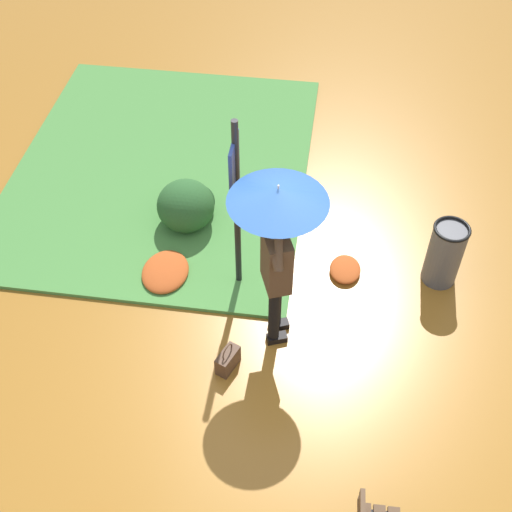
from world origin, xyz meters
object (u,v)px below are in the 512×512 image
info_sign_post (235,190)px  trash_bin (445,254)px  person_with_umbrella (277,229)px  handbag (228,360)px

info_sign_post → trash_bin: (0.39, -2.34, -1.03)m
person_with_umbrella → handbag: size_ratio=5.53×
handbag → trash_bin: bearing=-55.0°
info_sign_post → trash_bin: size_ratio=2.76×
person_with_umbrella → info_sign_post: size_ratio=0.89×
info_sign_post → handbag: size_ratio=6.22×
person_with_umbrella → handbag: (-0.58, 0.42, -1.42)m
person_with_umbrella → trash_bin: person_with_umbrella is taller
handbag → trash_bin: size_ratio=0.44×
person_with_umbrella → trash_bin: size_ratio=2.45×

